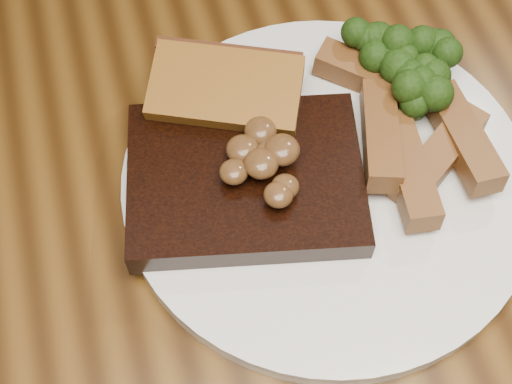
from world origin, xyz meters
TOP-DOWN VIEW (x-y plane):
  - dining_table at (0.00, 0.00)m, footprint 1.60×0.90m
  - plate at (0.06, 0.03)m, footprint 0.35×0.35m
  - steak at (-0.01, 0.03)m, footprint 0.19×0.16m
  - steak_bone at (-0.01, -0.03)m, footprint 0.15×0.04m
  - mushroom_pile at (0.00, 0.03)m, footprint 0.08×0.08m
  - garlic_bread at (-0.00, 0.10)m, footprint 0.13×0.10m
  - potato_wedges at (0.12, 0.05)m, footprint 0.13×0.13m
  - broccoli_cluster at (0.13, 0.10)m, footprint 0.08×0.08m

SIDE VIEW (x-z plane):
  - dining_table at x=0.00m, z-range 0.28..1.03m
  - plate at x=0.06m, z-range 0.75..0.76m
  - steak_bone at x=-0.01m, z-range 0.76..0.78m
  - potato_wedges at x=0.12m, z-range 0.76..0.79m
  - garlic_bread at x=0.00m, z-range 0.76..0.79m
  - steak at x=-0.01m, z-range 0.76..0.79m
  - broccoli_cluster at x=0.13m, z-range 0.76..0.80m
  - mushroom_pile at x=0.00m, z-range 0.79..0.82m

